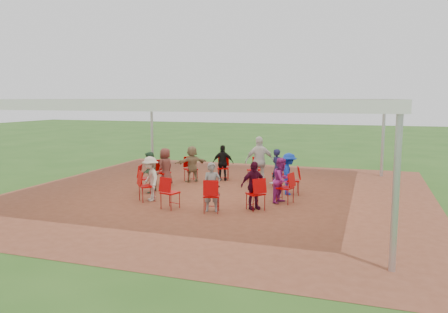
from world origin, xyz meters
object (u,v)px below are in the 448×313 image
(chair_0, at_px, (285,188))
(chair_5, at_px, (191,169))
(chair_9, at_px, (170,193))
(person_seated_3, at_px, (223,163))
(chair_2, at_px, (280,174))
(chair_11, at_px, (256,194))
(chair_1, at_px, (292,181))
(person_seated_5, at_px, (165,167))
(standing_person, at_px, (260,161))
(cable_coil, at_px, (216,186))
(person_seated_6, at_px, (149,172))
(person_seated_8, at_px, (212,187))
(person_seated_9, at_px, (253,185))
(chair_7, at_px, (146,179))
(person_seated_4, at_px, (192,164))
(chair_10, at_px, (212,196))
(person_seated_0, at_px, (281,180))
(chair_4, at_px, (223,168))
(person_seated_7, at_px, (151,179))
(person_seated_1, at_px, (289,174))
(person_seated_2, at_px, (277,168))
(chair_6, at_px, (163,173))
(chair_3, at_px, (255,170))
(laptop, at_px, (276,181))
(chair_8, at_px, (147,186))

(chair_0, height_order, chair_5, same)
(chair_9, height_order, person_seated_3, person_seated_3)
(chair_2, xyz_separation_m, chair_11, (-0.00, -3.31, 0.00))
(chair_1, bearing_deg, person_seated_5, 75.40)
(chair_5, bearing_deg, standing_person, 133.27)
(chair_1, bearing_deg, cable_coil, 67.59)
(chair_11, height_order, person_seated_6, person_seated_6)
(person_seated_8, bearing_deg, chair_0, 27.39)
(chair_0, relative_size, person_seated_9, 0.68)
(chair_2, relative_size, person_seated_8, 0.68)
(chair_7, relative_size, person_seated_4, 0.68)
(chair_1, bearing_deg, person_seated_9, 147.39)
(chair_10, distance_m, person_seated_0, 2.30)
(chair_1, relative_size, chair_7, 1.00)
(chair_4, height_order, standing_person, standing_person)
(person_seated_4, bearing_deg, person_seated_7, 45.00)
(person_seated_1, relative_size, person_seated_9, 1.00)
(chair_0, height_order, chair_4, same)
(chair_11, distance_m, person_seated_3, 4.42)
(chair_11, height_order, person_seated_2, person_seated_2)
(person_seated_8, bearing_deg, person_seated_6, 135.00)
(chair_6, bearing_deg, chair_2, 120.00)
(chair_3, height_order, chair_11, same)
(person_seated_2, xyz_separation_m, person_seated_6, (-3.72, -2.15, 0.00))
(chair_0, height_order, chair_9, same)
(chair_5, relative_size, chair_11, 1.00)
(chair_1, relative_size, person_seated_9, 0.68)
(person_seated_6, height_order, cable_coil, person_seated_6)
(chair_9, xyz_separation_m, person_seated_9, (2.18, 0.69, 0.22))
(chair_3, xyz_separation_m, person_seated_0, (1.54, -2.84, 0.22))
(person_seated_5, bearing_deg, chair_2, 120.87)
(chair_10, height_order, person_seated_5, person_seated_5)
(chair_5, height_order, person_seated_0, person_seated_0)
(chair_3, xyz_separation_m, person_seated_1, (1.54, -1.69, 0.22))
(chair_9, height_order, person_seated_4, person_seated_4)
(person_seated_1, bearing_deg, chair_5, 59.13)
(chair_9, bearing_deg, person_seated_9, 32.61)
(person_seated_4, xyz_separation_m, laptop, (3.56, -2.11, -0.04))
(chair_9, distance_m, person_seated_4, 3.96)
(chair_5, xyz_separation_m, person_seated_1, (3.80, -1.08, 0.22))
(chair_4, relative_size, person_seated_4, 0.68)
(chair_3, bearing_deg, chair_11, 120.00)
(person_seated_1, bearing_deg, person_seated_0, 165.00)
(chair_8, height_order, person_seated_9, person_seated_9)
(chair_7, xyz_separation_m, cable_coil, (1.83, 1.56, -0.43))
(chair_5, distance_m, person_seated_3, 1.21)
(chair_5, relative_size, person_seated_9, 0.68)
(person_seated_0, distance_m, person_seated_8, 2.22)
(person_seated_7, relative_size, laptop, 3.51)
(chair_11, bearing_deg, person_seated_4, 90.00)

